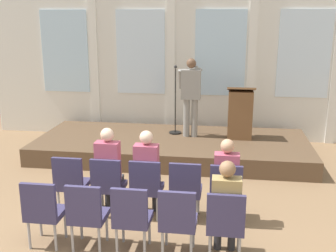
{
  "coord_description": "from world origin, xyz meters",
  "views": [
    {
      "loc": [
        1.11,
        -4.29,
        2.96
      ],
      "look_at": [
        0.11,
        2.81,
        1.05
      ],
      "focal_mm": 43.77,
      "sensor_mm": 36.0,
      "label": 1
    }
  ],
  "objects_px": {
    "audience_r0_c1": "(109,167)",
    "chair_r1_c4": "(225,221)",
    "chair_r0_c4": "(226,189)",
    "chair_r1_c1": "(87,212)",
    "chair_r0_c3": "(186,187)",
    "chair_r1_c2": "(132,215)",
    "chair_r0_c2": "(146,185)",
    "chair_r1_c0": "(43,209)",
    "speaker": "(191,92)",
    "chair_r0_c0": "(71,181)",
    "audience_r1_c4": "(226,204)",
    "audience_r0_c2": "(147,169)",
    "lectern": "(240,113)",
    "mic_stand": "(175,119)",
    "audience_r0_c4": "(226,176)",
    "chair_r0_c1": "(108,183)",
    "chair_r1_c3": "(178,218)"
  },
  "relations": [
    {
      "from": "chair_r1_c0",
      "to": "chair_r1_c4",
      "type": "height_order",
      "value": "same"
    },
    {
      "from": "chair_r0_c4",
      "to": "chair_r1_c1",
      "type": "height_order",
      "value": "same"
    },
    {
      "from": "chair_r0_c4",
      "to": "chair_r1_c1",
      "type": "relative_size",
      "value": 1.0
    },
    {
      "from": "mic_stand",
      "to": "audience_r0_c1",
      "type": "height_order",
      "value": "mic_stand"
    },
    {
      "from": "chair_r0_c3",
      "to": "audience_r1_c4",
      "type": "relative_size",
      "value": 0.72
    },
    {
      "from": "chair_r0_c3",
      "to": "chair_r1_c2",
      "type": "bearing_deg",
      "value": -121.0
    },
    {
      "from": "chair_r0_c0",
      "to": "chair_r0_c2",
      "type": "distance_m",
      "value": 1.18
    },
    {
      "from": "chair_r1_c0",
      "to": "chair_r1_c2",
      "type": "relative_size",
      "value": 1.0
    },
    {
      "from": "chair_r0_c0",
      "to": "speaker",
      "type": "bearing_deg",
      "value": 64.08
    },
    {
      "from": "audience_r0_c2",
      "to": "audience_r0_c4",
      "type": "bearing_deg",
      "value": 0.21
    },
    {
      "from": "speaker",
      "to": "audience_r0_c2",
      "type": "height_order",
      "value": "speaker"
    },
    {
      "from": "speaker",
      "to": "chair_r0_c0",
      "type": "bearing_deg",
      "value": -115.92
    },
    {
      "from": "audience_r0_c2",
      "to": "chair_r1_c2",
      "type": "distance_m",
      "value": 1.08
    },
    {
      "from": "audience_r0_c1",
      "to": "chair_r1_c4",
      "type": "relative_size",
      "value": 1.47
    },
    {
      "from": "audience_r0_c4",
      "to": "chair_r1_c2",
      "type": "relative_size",
      "value": 1.36
    },
    {
      "from": "chair_r1_c0",
      "to": "chair_r0_c2",
      "type": "bearing_deg",
      "value": 39.77
    },
    {
      "from": "chair_r1_c1",
      "to": "lectern",
      "type": "bearing_deg",
      "value": 63.95
    },
    {
      "from": "lectern",
      "to": "chair_r0_c3",
      "type": "relative_size",
      "value": 1.23
    },
    {
      "from": "mic_stand",
      "to": "chair_r1_c2",
      "type": "distance_m",
      "value": 4.37
    },
    {
      "from": "chair_r1_c1",
      "to": "audience_r1_c4",
      "type": "relative_size",
      "value": 0.72
    },
    {
      "from": "audience_r0_c4",
      "to": "audience_r1_c4",
      "type": "bearing_deg",
      "value": -90.0
    },
    {
      "from": "chair_r1_c0",
      "to": "speaker",
      "type": "bearing_deg",
      "value": 69.59
    },
    {
      "from": "chair_r0_c0",
      "to": "mic_stand",
      "type": "bearing_deg",
      "value": 70.55
    },
    {
      "from": "chair_r0_c2",
      "to": "chair_r1_c3",
      "type": "relative_size",
      "value": 1.0
    },
    {
      "from": "lectern",
      "to": "chair_r1_c3",
      "type": "distance_m",
      "value": 4.3
    },
    {
      "from": "chair_r0_c0",
      "to": "chair_r1_c1",
      "type": "distance_m",
      "value": 1.14
    },
    {
      "from": "chair_r0_c3",
      "to": "chair_r1_c0",
      "type": "bearing_deg",
      "value": -150.98
    },
    {
      "from": "audience_r0_c1",
      "to": "chair_r1_c2",
      "type": "relative_size",
      "value": 1.47
    },
    {
      "from": "mic_stand",
      "to": "chair_r0_c3",
      "type": "relative_size",
      "value": 1.65
    },
    {
      "from": "audience_r0_c2",
      "to": "chair_r1_c1",
      "type": "height_order",
      "value": "audience_r0_c2"
    },
    {
      "from": "chair_r1_c4",
      "to": "chair_r1_c2",
      "type": "bearing_deg",
      "value": 180.0
    },
    {
      "from": "chair_r0_c4",
      "to": "chair_r1_c0",
      "type": "xyz_separation_m",
      "value": [
        -2.36,
        -0.98,
        0.0
      ]
    },
    {
      "from": "lectern",
      "to": "chair_r1_c4",
      "type": "distance_m",
      "value": 4.22
    },
    {
      "from": "audience_r0_c1",
      "to": "audience_r0_c2",
      "type": "distance_m",
      "value": 0.59
    },
    {
      "from": "audience_r0_c4",
      "to": "chair_r1_c2",
      "type": "xyz_separation_m",
      "value": [
        -1.18,
        -1.06,
        -0.18
      ]
    },
    {
      "from": "chair_r0_c2",
      "to": "chair_r0_c4",
      "type": "bearing_deg",
      "value": 0.0
    },
    {
      "from": "chair_r1_c1",
      "to": "chair_r1_c2",
      "type": "height_order",
      "value": "same"
    },
    {
      "from": "audience_r0_c1",
      "to": "chair_r1_c4",
      "type": "bearing_deg",
      "value": -30.93
    },
    {
      "from": "audience_r0_c1",
      "to": "chair_r1_c1",
      "type": "height_order",
      "value": "audience_r0_c1"
    },
    {
      "from": "chair_r0_c1",
      "to": "chair_r1_c2",
      "type": "relative_size",
      "value": 1.0
    },
    {
      "from": "chair_r0_c2",
      "to": "chair_r1_c0",
      "type": "height_order",
      "value": "same"
    },
    {
      "from": "mic_stand",
      "to": "audience_r0_c2",
      "type": "relative_size",
      "value": 1.14
    },
    {
      "from": "lectern",
      "to": "chair_r0_c0",
      "type": "height_order",
      "value": "lectern"
    },
    {
      "from": "chair_r0_c2",
      "to": "chair_r1_c4",
      "type": "distance_m",
      "value": 1.53
    },
    {
      "from": "lectern",
      "to": "chair_r0_c4",
      "type": "relative_size",
      "value": 1.23
    },
    {
      "from": "speaker",
      "to": "chair_r0_c4",
      "type": "bearing_deg",
      "value": -75.98
    },
    {
      "from": "chair_r0_c2",
      "to": "audience_r1_c4",
      "type": "relative_size",
      "value": 0.72
    },
    {
      "from": "audience_r1_c4",
      "to": "chair_r1_c4",
      "type": "bearing_deg",
      "value": -90.0
    },
    {
      "from": "mic_stand",
      "to": "chair_r0_c1",
      "type": "relative_size",
      "value": 1.65
    },
    {
      "from": "audience_r0_c4",
      "to": "lectern",
      "type": "bearing_deg",
      "value": 84.86
    }
  ]
}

